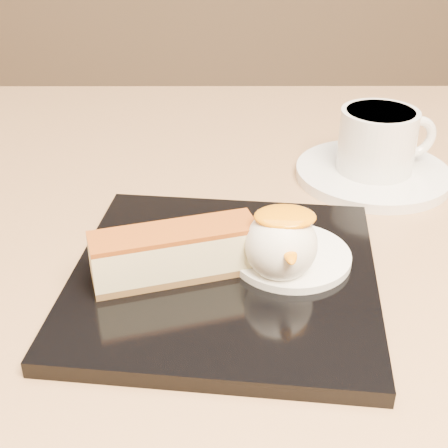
{
  "coord_description": "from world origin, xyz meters",
  "views": [
    {
      "loc": [
        -0.0,
        -0.44,
        0.99
      ],
      "look_at": [
        -0.0,
        -0.05,
        0.76
      ],
      "focal_mm": 50.0,
      "sensor_mm": 36.0,
      "label": 1
    }
  ],
  "objects_px": {
    "dessert_plate": "(224,278)",
    "cheesecake": "(175,253)",
    "coffee_cup": "(379,139)",
    "table": "(226,375)",
    "saucer": "(373,173)",
    "ice_cream_scoop": "(281,245)"
  },
  "relations": [
    {
      "from": "dessert_plate",
      "to": "cheesecake",
      "type": "xyz_separation_m",
      "value": [
        -0.04,
        -0.01,
        0.02
      ]
    },
    {
      "from": "dessert_plate",
      "to": "coffee_cup",
      "type": "height_order",
      "value": "coffee_cup"
    },
    {
      "from": "table",
      "to": "saucer",
      "type": "height_order",
      "value": "saucer"
    },
    {
      "from": "cheesecake",
      "to": "coffee_cup",
      "type": "xyz_separation_m",
      "value": [
        0.18,
        0.18,
        0.01
      ]
    },
    {
      "from": "cheesecake",
      "to": "saucer",
      "type": "distance_m",
      "value": 0.26
    },
    {
      "from": "dessert_plate",
      "to": "table",
      "type": "bearing_deg",
      "value": 88.11
    },
    {
      "from": "cheesecake",
      "to": "saucer",
      "type": "xyz_separation_m",
      "value": [
        0.18,
        0.18,
        -0.03
      ]
    },
    {
      "from": "dessert_plate",
      "to": "coffee_cup",
      "type": "relative_size",
      "value": 2.25
    },
    {
      "from": "table",
      "to": "cheesecake",
      "type": "height_order",
      "value": "cheesecake"
    },
    {
      "from": "saucer",
      "to": "table",
      "type": "bearing_deg",
      "value": -142.34
    },
    {
      "from": "dessert_plate",
      "to": "saucer",
      "type": "xyz_separation_m",
      "value": [
        0.15,
        0.18,
        -0.0
      ]
    },
    {
      "from": "cheesecake",
      "to": "ice_cream_scoop",
      "type": "distance_m",
      "value": 0.08
    },
    {
      "from": "ice_cream_scoop",
      "to": "saucer",
      "type": "height_order",
      "value": "ice_cream_scoop"
    },
    {
      "from": "cheesecake",
      "to": "ice_cream_scoop",
      "type": "bearing_deg",
      "value": -16.42
    },
    {
      "from": "saucer",
      "to": "coffee_cup",
      "type": "bearing_deg",
      "value": 12.49
    },
    {
      "from": "table",
      "to": "dessert_plate",
      "type": "bearing_deg",
      "value": -91.89
    },
    {
      "from": "table",
      "to": "ice_cream_scoop",
      "type": "xyz_separation_m",
      "value": [
        0.04,
        -0.07,
        0.19
      ]
    },
    {
      "from": "table",
      "to": "saucer",
      "type": "distance_m",
      "value": 0.24
    },
    {
      "from": "ice_cream_scoop",
      "to": "saucer",
      "type": "xyz_separation_m",
      "value": [
        0.11,
        0.18,
        -0.03
      ]
    },
    {
      "from": "ice_cream_scoop",
      "to": "saucer",
      "type": "bearing_deg",
      "value": 59.69
    },
    {
      "from": "dessert_plate",
      "to": "cheesecake",
      "type": "height_order",
      "value": "cheesecake"
    },
    {
      "from": "table",
      "to": "cheesecake",
      "type": "bearing_deg",
      "value": -117.64
    }
  ]
}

